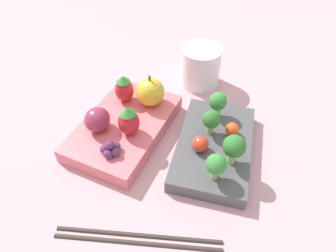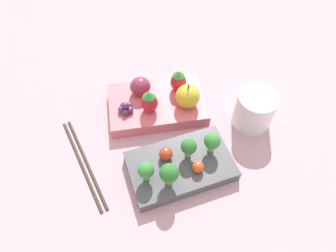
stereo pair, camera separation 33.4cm
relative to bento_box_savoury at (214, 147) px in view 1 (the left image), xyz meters
name	(u,v)px [view 1 (the left image)]	position (x,y,z in m)	size (l,w,h in m)	color
ground_plane	(168,148)	(0.01, -0.07, -0.01)	(4.00, 4.00, 0.00)	#C6939E
bento_box_savoury	(214,147)	(0.00, 0.00, 0.00)	(0.19, 0.12, 0.02)	#4C4C51
bento_box_fruit	(125,127)	(0.00, -0.15, 0.00)	(0.21, 0.15, 0.03)	#DB6670
broccoli_floret_0	(234,147)	(0.03, 0.03, 0.04)	(0.03, 0.03, 0.05)	#93B770
broccoli_floret_1	(211,120)	(-0.02, -0.01, 0.04)	(0.03, 0.03, 0.04)	#93B770
broccoli_floret_2	(218,102)	(-0.06, -0.01, 0.04)	(0.03, 0.03, 0.04)	#93B770
broccoli_floret_3	(216,165)	(0.06, 0.01, 0.04)	(0.03, 0.03, 0.04)	#93B770
cherry_tomato_0	(232,129)	(-0.02, 0.02, 0.02)	(0.02, 0.02, 0.02)	#DB4C1E
cherry_tomato_1	(200,144)	(0.02, -0.02, 0.02)	(0.02, 0.02, 0.02)	red
apple	(150,92)	(-0.05, -0.12, 0.04)	(0.05, 0.05, 0.06)	gold
strawberry_0	(129,121)	(0.02, -0.13, 0.04)	(0.03, 0.03, 0.05)	red
strawberry_1	(124,89)	(-0.05, -0.17, 0.04)	(0.03, 0.03, 0.05)	red
plum	(97,120)	(0.03, -0.18, 0.03)	(0.04, 0.04, 0.04)	#892D47
grape_cluster	(111,149)	(0.07, -0.14, 0.02)	(0.03, 0.03, 0.02)	#562D5B
drinking_cup	(200,67)	(-0.17, -0.06, 0.03)	(0.08, 0.08, 0.08)	white
chopsticks_pair	(138,238)	(0.17, -0.06, -0.01)	(0.06, 0.21, 0.01)	#332D28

